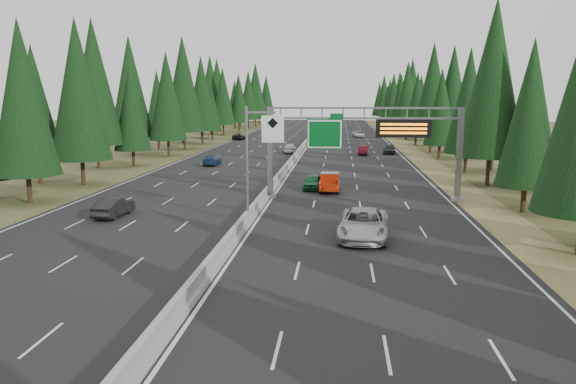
% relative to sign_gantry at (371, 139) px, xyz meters
% --- Properties ---
extents(road, '(32.00, 260.00, 0.08)m').
position_rel_sign_gantry_xyz_m(road, '(-8.92, 45.12, -5.23)').
color(road, black).
rests_on(road, ground).
extents(shoulder_right, '(3.60, 260.00, 0.06)m').
position_rel_sign_gantry_xyz_m(shoulder_right, '(8.88, 45.12, -5.24)').
color(shoulder_right, olive).
rests_on(shoulder_right, ground).
extents(shoulder_left, '(3.60, 260.00, 0.06)m').
position_rel_sign_gantry_xyz_m(shoulder_left, '(-26.72, 45.12, -5.24)').
color(shoulder_left, '#444922').
rests_on(shoulder_left, ground).
extents(median_barrier, '(0.70, 260.00, 0.85)m').
position_rel_sign_gantry_xyz_m(median_barrier, '(-8.92, 45.12, -4.85)').
color(median_barrier, gray).
rests_on(median_barrier, road).
extents(sign_gantry, '(16.75, 0.98, 7.80)m').
position_rel_sign_gantry_xyz_m(sign_gantry, '(0.00, 0.00, 0.00)').
color(sign_gantry, slate).
rests_on(sign_gantry, road).
extents(hov_sign_pole, '(2.80, 0.50, 8.00)m').
position_rel_sign_gantry_xyz_m(hov_sign_pole, '(-8.33, -9.92, -0.54)').
color(hov_sign_pole, slate).
rests_on(hov_sign_pole, road).
extents(tree_row_right, '(10.92, 242.98, 18.29)m').
position_rel_sign_gantry_xyz_m(tree_row_right, '(13.49, 44.13, 3.76)').
color(tree_row_right, black).
rests_on(tree_row_right, ground).
extents(tree_row_left, '(12.49, 244.73, 19.00)m').
position_rel_sign_gantry_xyz_m(tree_row_left, '(-30.82, 45.00, 4.07)').
color(tree_row_left, black).
rests_on(tree_row_left, ground).
extents(silver_minivan, '(3.43, 6.62, 1.78)m').
position_rel_sign_gantry_xyz_m(silver_minivan, '(-1.10, -13.49, -4.30)').
color(silver_minivan, '#AAABAF').
rests_on(silver_minivan, road).
extents(red_pickup, '(1.78, 4.97, 1.62)m').
position_rel_sign_gantry_xyz_m(red_pickup, '(-3.52, 4.43, -4.29)').
color(red_pickup, black).
rests_on(red_pickup, road).
extents(car_ahead_green, '(1.90, 4.16, 1.38)m').
position_rel_sign_gantry_xyz_m(car_ahead_green, '(-5.12, 5.12, -4.50)').
color(car_ahead_green, '#155C34').
rests_on(car_ahead_green, road).
extents(car_ahead_dkred, '(1.61, 4.06, 1.32)m').
position_rel_sign_gantry_xyz_m(car_ahead_dkred, '(0.86, 37.97, -4.53)').
color(car_ahead_dkred, '#4D0B15').
rests_on(car_ahead_dkred, road).
extents(car_ahead_dkgrey, '(2.21, 4.65, 1.31)m').
position_rel_sign_gantry_xyz_m(car_ahead_dkgrey, '(4.96, 40.04, -4.53)').
color(car_ahead_dkgrey, black).
rests_on(car_ahead_dkgrey, road).
extents(car_ahead_white, '(2.62, 5.16, 1.40)m').
position_rel_sign_gantry_xyz_m(car_ahead_white, '(1.39, 76.33, -4.49)').
color(car_ahead_white, silver).
rests_on(car_ahead_white, road).
extents(car_ahead_far, '(1.63, 3.80, 1.28)m').
position_rel_sign_gantry_xyz_m(car_ahead_far, '(-7.42, 85.00, -4.55)').
color(car_ahead_far, black).
rests_on(car_ahead_far, road).
extents(car_onc_near, '(1.78, 4.37, 1.41)m').
position_rel_sign_gantry_xyz_m(car_onc_near, '(-19.01, -8.67, -4.48)').
color(car_onc_near, black).
rests_on(car_onc_near, road).
extents(car_onc_blue, '(1.93, 4.50, 1.29)m').
position_rel_sign_gantry_xyz_m(car_onc_blue, '(-18.98, 23.04, -4.54)').
color(car_onc_blue, navy).
rests_on(car_onc_blue, road).
extents(car_onc_white, '(2.02, 4.62, 1.55)m').
position_rel_sign_gantry_xyz_m(car_onc_white, '(-10.42, 39.76, -4.41)').
color(car_onc_white, silver).
rests_on(car_onc_white, road).
extents(car_onc_far, '(2.39, 4.96, 1.36)m').
position_rel_sign_gantry_xyz_m(car_onc_far, '(-23.42, 67.43, -4.51)').
color(car_onc_far, black).
rests_on(car_onc_far, road).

